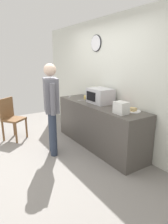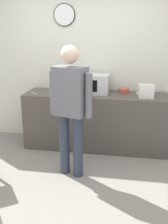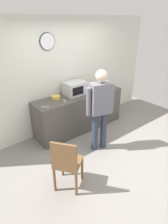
{
  "view_description": "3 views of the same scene",
  "coord_description": "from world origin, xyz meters",
  "px_view_note": "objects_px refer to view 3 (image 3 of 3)",
  "views": [
    {
      "loc": [
        3.24,
        -1.09,
        1.78
      ],
      "look_at": [
        0.21,
        0.85,
        0.79
      ],
      "focal_mm": 31.33,
      "sensor_mm": 36.0,
      "label": 1
    },
    {
      "loc": [
        0.69,
        -2.81,
        1.86
      ],
      "look_at": [
        0.09,
        0.66,
        0.77
      ],
      "focal_mm": 42.21,
      "sensor_mm": 36.0,
      "label": 2
    },
    {
      "loc": [
        -2.46,
        -2.22,
        2.53
      ],
      "look_at": [
        -0.02,
        0.78,
        0.67
      ],
      "focal_mm": 31.43,
      "sensor_mm": 36.0,
      "label": 3
    }
  ],
  "objects_px": {
    "toaster": "(106,85)",
    "wooden_chair": "(67,163)",
    "person_standing": "(100,106)",
    "sandwich_plate": "(99,86)",
    "salad_bowl": "(89,88)",
    "cereal_bowl": "(56,97)",
    "microwave": "(75,88)",
    "fork_utensil": "(65,101)",
    "spoon_utensil": "(45,107)"
  },
  "relations": [
    {
      "from": "sandwich_plate",
      "to": "cereal_bowl",
      "type": "distance_m",
      "value": 1.34
    },
    {
      "from": "spoon_utensil",
      "to": "sandwich_plate",
      "type": "bearing_deg",
      "value": 8.89
    },
    {
      "from": "sandwich_plate",
      "to": "fork_utensil",
      "type": "bearing_deg",
      "value": -168.91
    },
    {
      "from": "person_standing",
      "to": "wooden_chair",
      "type": "xyz_separation_m",
      "value": [
        -1.16,
        -0.49,
        -0.47
      ]
    },
    {
      "from": "microwave",
      "to": "person_standing",
      "type": "xyz_separation_m",
      "value": [
        -0.14,
        -1.01,
        -0.06
      ]
    },
    {
      "from": "sandwich_plate",
      "to": "salad_bowl",
      "type": "bearing_deg",
      "value": 175.48
    },
    {
      "from": "toaster",
      "to": "wooden_chair",
      "type": "height_order",
      "value": "toaster"
    },
    {
      "from": "microwave",
      "to": "toaster",
      "type": "height_order",
      "value": "microwave"
    },
    {
      "from": "salad_bowl",
      "to": "microwave",
      "type": "bearing_deg",
      "value": -169.62
    },
    {
      "from": "salad_bowl",
      "to": "toaster",
      "type": "xyz_separation_m",
      "value": [
        0.33,
        -0.29,
        0.07
      ]
    },
    {
      "from": "microwave",
      "to": "toaster",
      "type": "bearing_deg",
      "value": -13.51
    },
    {
      "from": "microwave",
      "to": "person_standing",
      "type": "relative_size",
      "value": 0.29
    },
    {
      "from": "salad_bowl",
      "to": "person_standing",
      "type": "height_order",
      "value": "person_standing"
    },
    {
      "from": "cereal_bowl",
      "to": "fork_utensil",
      "type": "xyz_separation_m",
      "value": [
        0.08,
        -0.23,
        -0.03
      ]
    },
    {
      "from": "sandwich_plate",
      "to": "fork_utensil",
      "type": "xyz_separation_m",
      "value": [
        -1.26,
        -0.25,
        -0.01
      ]
    },
    {
      "from": "sandwich_plate",
      "to": "toaster",
      "type": "relative_size",
      "value": 1.26
    },
    {
      "from": "salad_bowl",
      "to": "wooden_chair",
      "type": "relative_size",
      "value": 0.18
    },
    {
      "from": "cereal_bowl",
      "to": "person_standing",
      "type": "bearing_deg",
      "value": -71.1
    },
    {
      "from": "fork_utensil",
      "to": "salad_bowl",
      "type": "bearing_deg",
      "value": 16.58
    },
    {
      "from": "sandwich_plate",
      "to": "person_standing",
      "type": "distance_m",
      "value": 1.45
    },
    {
      "from": "microwave",
      "to": "fork_utensil",
      "type": "relative_size",
      "value": 2.94
    },
    {
      "from": "sandwich_plate",
      "to": "person_standing",
      "type": "height_order",
      "value": "person_standing"
    },
    {
      "from": "spoon_utensil",
      "to": "toaster",
      "type": "bearing_deg",
      "value": 0.39
    },
    {
      "from": "fork_utensil",
      "to": "person_standing",
      "type": "distance_m",
      "value": 0.88
    },
    {
      "from": "sandwich_plate",
      "to": "fork_utensil",
      "type": "distance_m",
      "value": 1.28
    },
    {
      "from": "sandwich_plate",
      "to": "salad_bowl",
      "type": "height_order",
      "value": "salad_bowl"
    },
    {
      "from": "spoon_utensil",
      "to": "person_standing",
      "type": "relative_size",
      "value": 0.1
    },
    {
      "from": "cereal_bowl",
      "to": "person_standing",
      "type": "distance_m",
      "value": 1.12
    },
    {
      "from": "cereal_bowl",
      "to": "wooden_chair",
      "type": "height_order",
      "value": "cereal_bowl"
    },
    {
      "from": "toaster",
      "to": "wooden_chair",
      "type": "bearing_deg",
      "value": -148.48
    },
    {
      "from": "sandwich_plate",
      "to": "fork_utensil",
      "type": "height_order",
      "value": "sandwich_plate"
    },
    {
      "from": "toaster",
      "to": "wooden_chair",
      "type": "relative_size",
      "value": 0.23
    },
    {
      "from": "microwave",
      "to": "salad_bowl",
      "type": "relative_size",
      "value": 3.0
    },
    {
      "from": "fork_utensil",
      "to": "spoon_utensil",
      "type": "height_order",
      "value": "same"
    },
    {
      "from": "sandwich_plate",
      "to": "spoon_utensil",
      "type": "distance_m",
      "value": 1.77
    },
    {
      "from": "microwave",
      "to": "cereal_bowl",
      "type": "distance_m",
      "value": 0.52
    },
    {
      "from": "sandwich_plate",
      "to": "toaster",
      "type": "xyz_separation_m",
      "value": [
        -0.0,
        -0.26,
        0.08
      ]
    },
    {
      "from": "wooden_chair",
      "to": "microwave",
      "type": "bearing_deg",
      "value": 49.13
    },
    {
      "from": "microwave",
      "to": "salad_bowl",
      "type": "xyz_separation_m",
      "value": [
        0.49,
        0.09,
        -0.12
      ]
    },
    {
      "from": "cereal_bowl",
      "to": "fork_utensil",
      "type": "height_order",
      "value": "cereal_bowl"
    },
    {
      "from": "cereal_bowl",
      "to": "person_standing",
      "type": "relative_size",
      "value": 0.12
    },
    {
      "from": "spoon_utensil",
      "to": "microwave",
      "type": "bearing_deg",
      "value": 12.92
    },
    {
      "from": "fork_utensil",
      "to": "spoon_utensil",
      "type": "relative_size",
      "value": 1.0
    },
    {
      "from": "toaster",
      "to": "salad_bowl",
      "type": "bearing_deg",
      "value": 139.25
    },
    {
      "from": "microwave",
      "to": "sandwich_plate",
      "type": "relative_size",
      "value": 1.8
    },
    {
      "from": "toaster",
      "to": "person_standing",
      "type": "xyz_separation_m",
      "value": [
        -0.97,
        -0.81,
        -0.01
      ]
    },
    {
      "from": "person_standing",
      "to": "wooden_chair",
      "type": "distance_m",
      "value": 1.34
    },
    {
      "from": "salad_bowl",
      "to": "wooden_chair",
      "type": "distance_m",
      "value": 2.43
    },
    {
      "from": "toaster",
      "to": "sandwich_plate",
      "type": "bearing_deg",
      "value": 88.9
    },
    {
      "from": "fork_utensil",
      "to": "person_standing",
      "type": "height_order",
      "value": "person_standing"
    }
  ]
}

